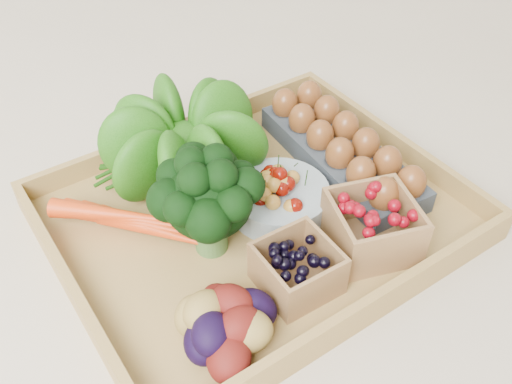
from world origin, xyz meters
TOP-DOWN VIEW (x-y plane):
  - ground at (0.00, 0.00)m, footprint 4.00×4.00m
  - tray at (0.00, 0.00)m, footprint 0.55×0.45m
  - carrots at (-0.16, 0.07)m, footprint 0.19×0.13m
  - lettuce at (-0.04, 0.13)m, footprint 0.16×0.16m
  - broccoli at (-0.08, -0.02)m, footprint 0.15×0.15m
  - cherry_bowl at (0.03, -0.01)m, footprint 0.14×0.14m
  - egg_carton at (0.17, 0.02)m, footprint 0.13×0.31m
  - potatoes at (-0.15, -0.15)m, footprint 0.15×0.15m
  - punnet_blackberry at (-0.03, -0.13)m, footprint 0.09×0.09m
  - punnet_raspberry at (0.09, -0.13)m, footprint 0.14×0.14m

SIDE VIEW (x-z plane):
  - ground at x=0.00m, z-range 0.00..0.00m
  - tray at x=0.00m, z-range 0.00..0.01m
  - egg_carton at x=0.17m, z-range 0.01..0.05m
  - cherry_bowl at x=0.03m, z-range 0.01..0.05m
  - carrots at x=-0.16m, z-range 0.01..0.06m
  - punnet_blackberry at x=-0.03m, z-range 0.01..0.08m
  - punnet_raspberry at x=0.09m, z-range 0.01..0.09m
  - potatoes at x=-0.15m, z-range 0.01..0.10m
  - broccoli at x=-0.08m, z-range 0.01..0.13m
  - lettuce at x=-0.04m, z-range 0.02..0.17m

